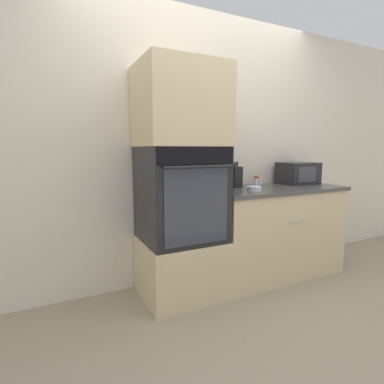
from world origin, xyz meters
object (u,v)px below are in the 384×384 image
knife_block (235,177)px  bowl (254,189)px  condiment_jar_near (256,181)px  condiment_jar_mid (260,181)px  microwave (298,173)px  wall_oven (181,194)px

knife_block → bowl: bearing=-89.9°
knife_block → condiment_jar_near: bearing=2.5°
knife_block → condiment_jar_mid: knife_block is taller
microwave → condiment_jar_near: size_ratio=4.10×
microwave → condiment_jar_near: microwave is taller
knife_block → bowl: (0.00, -0.30, -0.08)m
microwave → bowl: microwave is taller
wall_oven → condiment_jar_mid: size_ratio=8.66×
condiment_jar_mid → condiment_jar_near: bearing=-164.2°
wall_oven → knife_block: size_ratio=3.15×
knife_block → condiment_jar_near: (0.27, 0.01, -0.06)m
microwave → bowl: bearing=-162.6°
microwave → condiment_jar_near: 0.50m
microwave → bowl: 0.80m
condiment_jar_near → condiment_jar_mid: (0.06, 0.02, -0.00)m
wall_oven → condiment_jar_mid: bearing=11.7°
wall_oven → condiment_jar_near: bearing=11.4°
bowl → condiment_jar_near: bearing=49.3°
knife_block → condiment_jar_near: 0.27m
wall_oven → condiment_jar_near: (0.92, 0.19, 0.04)m
knife_block → condiment_jar_mid: 0.34m
wall_oven → microwave: size_ratio=2.00×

